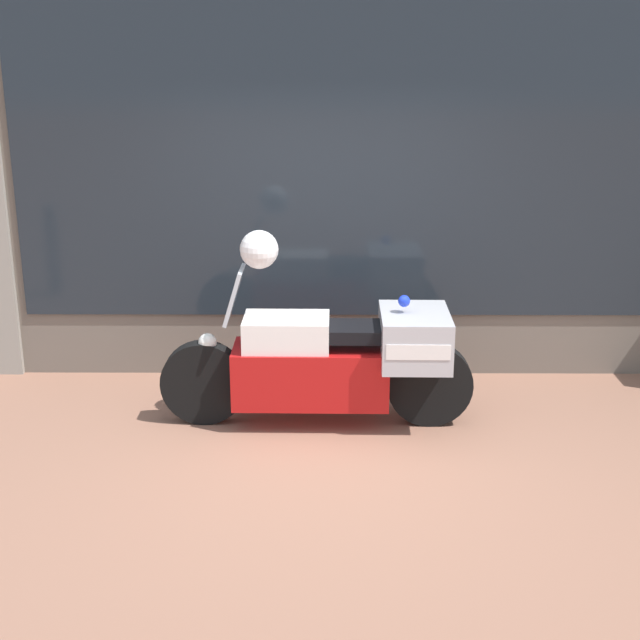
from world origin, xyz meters
The scene contains 5 objects.
ground_plane centered at (0.00, 0.00, 0.00)m, with size 60.00×60.00×0.00m, color #8E604C.
shop_building centered at (-0.39, 2.00, 1.98)m, with size 6.86×0.55×3.94m.
window_display centered at (0.32, 2.03, 0.45)m, with size 5.62×0.30×1.85m.
paramedic_motorcycle centered at (0.12, 0.73, 0.52)m, with size 2.38×0.70×1.22m.
white_helmet centered at (-0.45, 0.74, 1.37)m, with size 0.28×0.28×0.28m, color white.
Camera 1 is at (0.03, -5.58, 2.83)m, focal length 50.00 mm.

